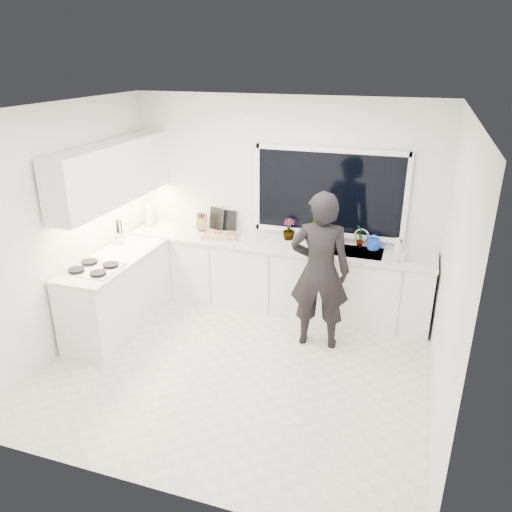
% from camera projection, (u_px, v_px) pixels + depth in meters
% --- Properties ---
extents(floor, '(4.00, 3.50, 0.02)m').
position_uv_depth(floor, '(237.00, 367.00, 5.43)').
color(floor, beige).
rests_on(floor, ground).
extents(wall_back, '(4.00, 0.02, 2.70)m').
position_uv_depth(wall_back, '(283.00, 203.00, 6.46)').
color(wall_back, white).
rests_on(wall_back, ground).
extents(wall_left, '(0.02, 3.50, 2.70)m').
position_uv_depth(wall_left, '(64.00, 230.00, 5.49)').
color(wall_left, white).
rests_on(wall_left, ground).
extents(wall_right, '(0.02, 3.50, 2.70)m').
position_uv_depth(wall_right, '(452.00, 277.00, 4.33)').
color(wall_right, white).
rests_on(wall_right, ground).
extents(ceiling, '(4.00, 3.50, 0.02)m').
position_uv_depth(ceiling, '(233.00, 108.00, 4.40)').
color(ceiling, white).
rests_on(ceiling, wall_back).
extents(window, '(1.80, 0.02, 1.00)m').
position_uv_depth(window, '(329.00, 193.00, 6.18)').
color(window, black).
rests_on(window, wall_back).
extents(base_cabinets_back, '(3.92, 0.58, 0.88)m').
position_uv_depth(base_cabinets_back, '(275.00, 277.00, 6.53)').
color(base_cabinets_back, white).
rests_on(base_cabinets_back, floor).
extents(base_cabinets_left, '(0.58, 1.60, 0.88)m').
position_uv_depth(base_cabinets_left, '(118.00, 294.00, 6.05)').
color(base_cabinets_left, white).
rests_on(base_cabinets_left, floor).
extents(countertop_back, '(3.94, 0.62, 0.04)m').
position_uv_depth(countertop_back, '(275.00, 244.00, 6.35)').
color(countertop_back, silver).
rests_on(countertop_back, base_cabinets_back).
extents(countertop_left, '(0.62, 1.60, 0.04)m').
position_uv_depth(countertop_left, '(113.00, 260.00, 5.87)').
color(countertop_left, silver).
rests_on(countertop_left, base_cabinets_left).
extents(upper_cabinets, '(0.34, 2.10, 0.70)m').
position_uv_depth(upper_cabinets, '(113.00, 173.00, 5.86)').
color(upper_cabinets, white).
rests_on(upper_cabinets, wall_left).
extents(sink, '(0.58, 0.42, 0.14)m').
position_uv_depth(sink, '(358.00, 256.00, 6.06)').
color(sink, silver).
rests_on(sink, countertop_back).
extents(faucet, '(0.03, 0.03, 0.22)m').
position_uv_depth(faucet, '(361.00, 238.00, 6.18)').
color(faucet, silver).
rests_on(faucet, countertop_back).
extents(stovetop, '(0.56, 0.48, 0.03)m').
position_uv_depth(stovetop, '(94.00, 268.00, 5.56)').
color(stovetop, black).
rests_on(stovetop, countertop_left).
extents(person, '(0.71, 0.51, 1.83)m').
position_uv_depth(person, '(320.00, 271.00, 5.52)').
color(person, black).
rests_on(person, floor).
extents(pizza_tray, '(0.52, 0.42, 0.03)m').
position_uv_depth(pizza_tray, '(221.00, 236.00, 6.53)').
color(pizza_tray, '#B4B3B8').
rests_on(pizza_tray, countertop_back).
extents(pizza, '(0.47, 0.37, 0.01)m').
position_uv_depth(pizza, '(221.00, 235.00, 6.52)').
color(pizza, red).
rests_on(pizza, pizza_tray).
extents(watering_can, '(0.15, 0.15, 0.13)m').
position_uv_depth(watering_can, '(374.00, 244.00, 6.11)').
color(watering_can, blue).
rests_on(watering_can, countertop_back).
extents(paper_towel_roll, '(0.11, 0.11, 0.26)m').
position_uv_depth(paper_towel_roll, '(150.00, 216.00, 6.92)').
color(paper_towel_roll, silver).
rests_on(paper_towel_roll, countertop_back).
extents(knife_block, '(0.15, 0.13, 0.22)m').
position_uv_depth(knife_block, '(202.00, 222.00, 6.74)').
color(knife_block, '#9D6949').
rests_on(knife_block, countertop_back).
extents(utensil_crock, '(0.14, 0.14, 0.16)m').
position_uv_depth(utensil_crock, '(120.00, 237.00, 6.28)').
color(utensil_crock, '#ABAAAF').
rests_on(utensil_crock, countertop_left).
extents(picture_frame_large, '(0.22, 0.04, 0.28)m').
position_uv_depth(picture_frame_large, '(229.00, 221.00, 6.72)').
color(picture_frame_large, black).
rests_on(picture_frame_large, countertop_back).
extents(picture_frame_small, '(0.24, 0.11, 0.30)m').
position_uv_depth(picture_frame_small, '(217.00, 219.00, 6.76)').
color(picture_frame_small, black).
rests_on(picture_frame_small, countertop_back).
extents(herb_plants, '(1.09, 0.36, 0.33)m').
position_uv_depth(herb_plants, '(319.00, 231.00, 6.28)').
color(herb_plants, '#26662D').
rests_on(herb_plants, countertop_back).
extents(soap_bottles, '(0.19, 0.16, 0.29)m').
position_uv_depth(soap_bottles, '(400.00, 251.00, 5.72)').
color(soap_bottles, '#D8BF66').
rests_on(soap_bottles, countertop_back).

